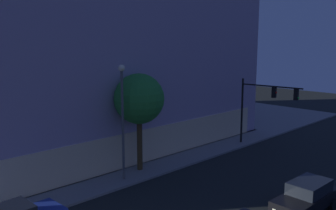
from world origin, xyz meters
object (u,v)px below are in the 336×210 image
object	(u,v)px
traffic_light_far_corner	(264,100)
street_lamp_sidewalk	(122,108)
modern_building	(67,54)
sidewalk_tree	(139,99)
car_black	(307,197)

from	to	relation	value
traffic_light_far_corner	street_lamp_sidewalk	bearing A→B (deg)	170.69
modern_building	sidewalk_tree	world-z (taller)	modern_building
traffic_light_far_corner	modern_building	bearing A→B (deg)	122.40
traffic_light_far_corner	car_black	world-z (taller)	traffic_light_far_corner
sidewalk_tree	street_lamp_sidewalk	bearing A→B (deg)	-160.05
modern_building	sidewalk_tree	size ratio (longest dim) A/B	4.33
car_black	sidewalk_tree	bearing A→B (deg)	102.32
street_lamp_sidewalk	sidewalk_tree	distance (m)	2.15
street_lamp_sidewalk	modern_building	bearing A→B (deg)	74.92
sidewalk_tree	traffic_light_far_corner	bearing A→B (deg)	-14.33
sidewalk_tree	car_black	world-z (taller)	sidewalk_tree
car_black	street_lamp_sidewalk	bearing A→B (deg)	112.93
street_lamp_sidewalk	sidewalk_tree	size ratio (longest dim) A/B	1.10
sidewalk_tree	modern_building	bearing A→B (deg)	82.76
traffic_light_far_corner	street_lamp_sidewalk	world-z (taller)	street_lamp_sidewalk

